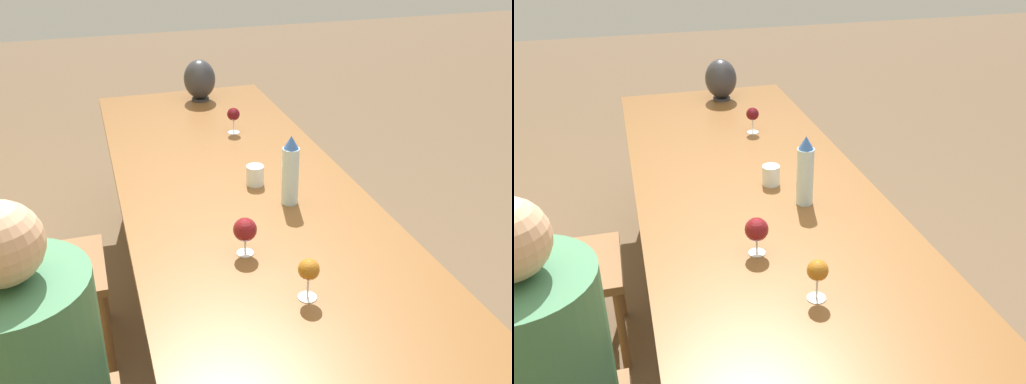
# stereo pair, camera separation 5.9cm
# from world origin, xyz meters

# --- Properties ---
(ground_plane) EXTENTS (14.00, 14.00, 0.00)m
(ground_plane) POSITION_xyz_m (0.00, 0.00, 0.00)
(ground_plane) COLOR brown
(dining_table) EXTENTS (3.17, 0.99, 0.76)m
(dining_table) POSITION_xyz_m (0.00, 0.00, 0.70)
(dining_table) COLOR brown
(dining_table) RESTS_ON ground_plane
(water_bottle) EXTENTS (0.07, 0.07, 0.29)m
(water_bottle) POSITION_xyz_m (-0.01, -0.16, 0.90)
(water_bottle) COLOR silver
(water_bottle) RESTS_ON dining_table
(water_tumbler) EXTENTS (0.08, 0.08, 0.09)m
(water_tumbler) POSITION_xyz_m (0.19, -0.07, 0.80)
(water_tumbler) COLOR silver
(water_tumbler) RESTS_ON dining_table
(vase) EXTENTS (0.19, 0.19, 0.25)m
(vase) POSITION_xyz_m (1.37, -0.09, 0.89)
(vase) COLOR #2D2D33
(vase) RESTS_ON dining_table
(wine_glass_0) EXTENTS (0.07, 0.07, 0.14)m
(wine_glass_0) POSITION_xyz_m (-0.60, -0.00, 0.86)
(wine_glass_0) COLOR silver
(wine_glass_0) RESTS_ON dining_table
(wine_glass_1) EXTENTS (0.08, 0.08, 0.14)m
(wine_glass_1) POSITION_xyz_m (-0.31, 0.12, 0.85)
(wine_glass_1) COLOR silver
(wine_glass_1) RESTS_ON dining_table
(wine_glass_2) EXTENTS (0.07, 0.07, 0.13)m
(wine_glass_2) POSITION_xyz_m (0.80, -0.14, 0.85)
(wine_glass_2) COLOR silver
(wine_glass_2) RESTS_ON dining_table
(chair_far) EXTENTS (0.44, 0.44, 1.00)m
(chair_far) POSITION_xyz_m (0.25, 0.89, 0.52)
(chair_far) COLOR brown
(chair_far) RESTS_ON ground_plane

